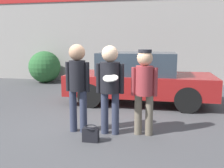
% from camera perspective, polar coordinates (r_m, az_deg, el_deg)
% --- Properties ---
extents(ground_plane, '(56.00, 56.00, 0.00)m').
position_cam_1_polar(ground_plane, '(5.62, -3.38, -9.64)').
color(ground_plane, '#3F3F42').
extents(storefront_building, '(24.00, 0.22, 3.99)m').
position_cam_1_polar(storefront_building, '(11.54, 4.79, 10.44)').
color(storefront_building, gray).
rests_on(storefront_building, ground).
extents(person_left, '(0.50, 0.33, 1.81)m').
position_cam_1_polar(person_left, '(5.09, -7.88, 0.92)').
color(person_left, '#2D3347').
rests_on(person_left, ground).
extents(person_middle_with_frisbee, '(0.56, 0.62, 1.78)m').
position_cam_1_polar(person_middle_with_frisbee, '(4.92, -0.47, 0.65)').
color(person_middle_with_frisbee, '#2D3347').
rests_on(person_middle_with_frisbee, ground).
extents(person_right, '(0.51, 0.34, 1.71)m').
position_cam_1_polar(person_right, '(4.92, 7.39, -0.08)').
color(person_right, '#665B4C').
rests_on(person_right, ground).
extents(parked_car_near, '(4.30, 1.86, 1.54)m').
position_cam_1_polar(parked_car_near, '(7.59, 6.19, 1.37)').
color(parked_car_near, maroon).
rests_on(parked_car_near, ground).
extents(shrub, '(1.44, 1.44, 1.44)m').
position_cam_1_polar(shrub, '(11.87, -15.12, 3.80)').
color(shrub, '#285B2D').
rests_on(shrub, ground).
extents(handbag, '(0.30, 0.23, 0.30)m').
position_cam_1_polar(handbag, '(4.77, -4.89, -11.35)').
color(handbag, black).
rests_on(handbag, ground).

